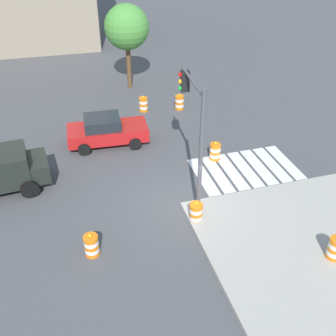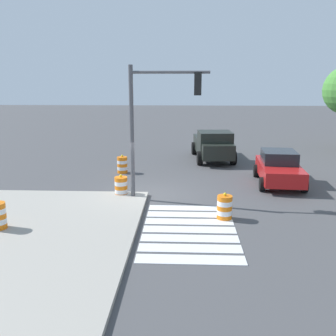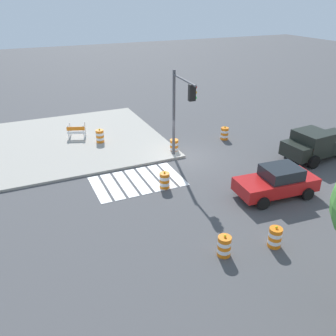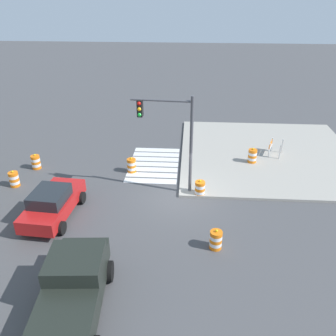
{
  "view_description": "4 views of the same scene",
  "coord_description": "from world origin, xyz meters",
  "px_view_note": "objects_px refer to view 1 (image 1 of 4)",
  "views": [
    {
      "loc": [
        -4.39,
        -12.98,
        11.29
      ],
      "look_at": [
        -0.4,
        0.6,
        1.69
      ],
      "focal_mm": 42.65,
      "sensor_mm": 36.0,
      "label": 1
    },
    {
      "loc": [
        16.39,
        1.59,
        5.08
      ],
      "look_at": [
        -0.22,
        0.88,
        1.21
      ],
      "focal_mm": 40.9,
      "sensor_mm": 36.0,
      "label": 2
    },
    {
      "loc": [
        9.82,
        19.09,
        9.73
      ],
      "look_at": [
        2.47,
        2.68,
        0.94
      ],
      "focal_mm": 38.27,
      "sensor_mm": 36.0,
      "label": 3
    },
    {
      "loc": [
        -16.64,
        -0.52,
        10.55
      ],
      "look_at": [
        1.09,
        0.67,
        1.28
      ],
      "focal_mm": 37.5,
      "sensor_mm": 36.0,
      "label": 4
    }
  ],
  "objects_px": {
    "traffic_barrel_median_far": "(179,102)",
    "traffic_light_pole": "(194,119)",
    "traffic_barrel_median_near": "(215,152)",
    "traffic_barrel_on_sidewalk": "(335,248)",
    "sports_car": "(107,130)",
    "traffic_barrel_crosswalk_end": "(143,104)",
    "street_tree_streetside_mid": "(127,27)",
    "traffic_barrel_far_curb": "(92,245)",
    "traffic_barrel_near_corner": "(196,213)"
  },
  "relations": [
    {
      "from": "traffic_barrel_on_sidewalk",
      "to": "traffic_light_pole",
      "type": "height_order",
      "value": "traffic_light_pole"
    },
    {
      "from": "traffic_barrel_on_sidewalk",
      "to": "street_tree_streetside_mid",
      "type": "distance_m",
      "value": 19.17
    },
    {
      "from": "traffic_barrel_near_corner",
      "to": "traffic_barrel_far_curb",
      "type": "relative_size",
      "value": 1.0
    },
    {
      "from": "sports_car",
      "to": "traffic_barrel_crosswalk_end",
      "type": "distance_m",
      "value": 4.48
    },
    {
      "from": "sports_car",
      "to": "traffic_barrel_far_curb",
      "type": "relative_size",
      "value": 4.34
    },
    {
      "from": "traffic_barrel_near_corner",
      "to": "traffic_barrel_crosswalk_end",
      "type": "relative_size",
      "value": 1.0
    },
    {
      "from": "sports_car",
      "to": "traffic_barrel_far_curb",
      "type": "distance_m",
      "value": 8.33
    },
    {
      "from": "traffic_barrel_crosswalk_end",
      "to": "street_tree_streetside_mid",
      "type": "relative_size",
      "value": 0.18
    },
    {
      "from": "sports_car",
      "to": "traffic_barrel_median_near",
      "type": "xyz_separation_m",
      "value": [
        5.08,
        -3.18,
        -0.36
      ]
    },
    {
      "from": "traffic_light_pole",
      "to": "street_tree_streetside_mid",
      "type": "distance_m",
      "value": 13.23
    },
    {
      "from": "traffic_barrel_near_corner",
      "to": "street_tree_streetside_mid",
      "type": "relative_size",
      "value": 0.18
    },
    {
      "from": "traffic_barrel_median_far",
      "to": "traffic_barrel_far_curb",
      "type": "distance_m",
      "value": 13.2
    },
    {
      "from": "traffic_barrel_far_curb",
      "to": "street_tree_streetside_mid",
      "type": "bearing_deg",
      "value": 73.11
    },
    {
      "from": "traffic_barrel_near_corner",
      "to": "traffic_light_pole",
      "type": "xyz_separation_m",
      "value": [
        0.37,
        1.71,
        3.46
      ]
    },
    {
      "from": "traffic_barrel_crosswalk_end",
      "to": "traffic_barrel_on_sidewalk",
      "type": "bearing_deg",
      "value": -75.04
    },
    {
      "from": "traffic_barrel_near_corner",
      "to": "sports_car",
      "type": "bearing_deg",
      "value": 108.6
    },
    {
      "from": "traffic_barrel_median_near",
      "to": "traffic_barrel_on_sidewalk",
      "type": "xyz_separation_m",
      "value": [
        1.62,
        -7.77,
        0.15
      ]
    },
    {
      "from": "sports_car",
      "to": "traffic_barrel_far_curb",
      "type": "height_order",
      "value": "sports_car"
    },
    {
      "from": "sports_car",
      "to": "traffic_barrel_median_near",
      "type": "relative_size",
      "value": 4.34
    },
    {
      "from": "sports_car",
      "to": "traffic_light_pole",
      "type": "xyz_separation_m",
      "value": [
        2.88,
        -5.75,
        3.1
      ]
    },
    {
      "from": "sports_car",
      "to": "street_tree_streetside_mid",
      "type": "bearing_deg",
      "value": 69.26
    },
    {
      "from": "traffic_light_pole",
      "to": "street_tree_streetside_mid",
      "type": "relative_size",
      "value": 0.96
    },
    {
      "from": "traffic_barrel_on_sidewalk",
      "to": "traffic_barrel_median_far",
      "type": "bearing_deg",
      "value": 96.36
    },
    {
      "from": "traffic_barrel_far_curb",
      "to": "traffic_light_pole",
      "type": "relative_size",
      "value": 0.19
    },
    {
      "from": "traffic_barrel_crosswalk_end",
      "to": "street_tree_streetside_mid",
      "type": "height_order",
      "value": "street_tree_streetside_mid"
    },
    {
      "from": "traffic_barrel_near_corner",
      "to": "traffic_barrel_median_far",
      "type": "relative_size",
      "value": 1.0
    },
    {
      "from": "street_tree_streetside_mid",
      "to": "traffic_light_pole",
      "type": "bearing_deg",
      "value": -89.79
    },
    {
      "from": "traffic_barrel_near_corner",
      "to": "traffic_barrel_on_sidewalk",
      "type": "xyz_separation_m",
      "value": [
        4.2,
        -3.49,
        0.15
      ]
    },
    {
      "from": "sports_car",
      "to": "traffic_barrel_median_far",
      "type": "relative_size",
      "value": 4.34
    },
    {
      "from": "traffic_barrel_median_far",
      "to": "traffic_barrel_far_curb",
      "type": "relative_size",
      "value": 1.0
    },
    {
      "from": "traffic_barrel_near_corner",
      "to": "street_tree_streetside_mid",
      "type": "bearing_deg",
      "value": 88.76
    },
    {
      "from": "traffic_barrel_near_corner",
      "to": "traffic_barrel_far_curb",
      "type": "height_order",
      "value": "same"
    },
    {
      "from": "traffic_barrel_crosswalk_end",
      "to": "traffic_barrel_median_far",
      "type": "xyz_separation_m",
      "value": [
        2.28,
        -0.37,
        0.0
      ]
    },
    {
      "from": "traffic_barrel_median_near",
      "to": "traffic_barrel_far_curb",
      "type": "height_order",
      "value": "same"
    },
    {
      "from": "traffic_barrel_near_corner",
      "to": "traffic_barrel_crosswalk_end",
      "type": "bearing_deg",
      "value": 88.11
    },
    {
      "from": "traffic_barrel_median_near",
      "to": "street_tree_streetside_mid",
      "type": "xyz_separation_m",
      "value": [
        -2.25,
        10.66,
        3.73
      ]
    },
    {
      "from": "traffic_barrel_median_far",
      "to": "traffic_barrel_on_sidewalk",
      "type": "distance_m",
      "value": 14.09
    },
    {
      "from": "traffic_barrel_median_near",
      "to": "traffic_barrel_on_sidewalk",
      "type": "distance_m",
      "value": 7.94
    },
    {
      "from": "traffic_barrel_median_near",
      "to": "street_tree_streetside_mid",
      "type": "relative_size",
      "value": 0.18
    },
    {
      "from": "sports_car",
      "to": "traffic_barrel_crosswalk_end",
      "type": "relative_size",
      "value": 4.34
    },
    {
      "from": "traffic_barrel_near_corner",
      "to": "traffic_barrel_on_sidewalk",
      "type": "distance_m",
      "value": 5.47
    },
    {
      "from": "traffic_barrel_far_curb",
      "to": "traffic_barrel_median_far",
      "type": "bearing_deg",
      "value": 57.72
    },
    {
      "from": "traffic_barrel_near_corner",
      "to": "traffic_light_pole",
      "type": "distance_m",
      "value": 3.87
    },
    {
      "from": "traffic_barrel_near_corner",
      "to": "traffic_barrel_crosswalk_end",
      "type": "height_order",
      "value": "same"
    },
    {
      "from": "traffic_barrel_median_far",
      "to": "traffic_light_pole",
      "type": "distance_m",
      "value": 9.72
    },
    {
      "from": "traffic_barrel_crosswalk_end",
      "to": "traffic_barrel_median_far",
      "type": "bearing_deg",
      "value": -9.31
    },
    {
      "from": "traffic_barrel_median_far",
      "to": "traffic_light_pole",
      "type": "height_order",
      "value": "traffic_light_pole"
    },
    {
      "from": "traffic_barrel_median_near",
      "to": "traffic_light_pole",
      "type": "relative_size",
      "value": 0.19
    },
    {
      "from": "traffic_barrel_near_corner",
      "to": "street_tree_streetside_mid",
      "type": "distance_m",
      "value": 15.4
    },
    {
      "from": "traffic_barrel_near_corner",
      "to": "traffic_barrel_median_far",
      "type": "xyz_separation_m",
      "value": [
        2.64,
        10.51,
        0.0
      ]
    }
  ]
}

